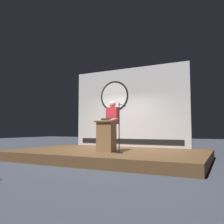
% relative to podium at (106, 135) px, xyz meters
% --- Properties ---
extents(ground_plane, '(40.00, 40.00, 0.00)m').
position_rel_podium_xyz_m(ground_plane, '(-0.22, 0.55, -0.82)').
color(ground_plane, '#383D47').
extents(stage_platform, '(6.40, 4.00, 0.30)m').
position_rel_podium_xyz_m(stage_platform, '(-0.22, 0.55, -0.67)').
color(stage_platform, brown).
rests_on(stage_platform, ground).
extents(banner_display, '(4.93, 0.12, 3.25)m').
position_rel_podium_xyz_m(banner_display, '(-0.24, 2.40, 1.10)').
color(banner_display, silver).
rests_on(banner_display, stage_platform).
extents(podium, '(0.64, 0.50, 1.07)m').
position_rel_podium_xyz_m(podium, '(0.00, 0.00, 0.00)').
color(podium, olive).
rests_on(podium, stage_platform).
extents(speaker_person, '(0.40, 0.26, 1.66)m').
position_rel_podium_xyz_m(speaker_person, '(-0.02, 0.48, 0.32)').
color(speaker_person, black).
rests_on(speaker_person, stage_platform).
extents(microphone_stand, '(0.24, 0.58, 1.51)m').
position_rel_podium_xyz_m(microphone_stand, '(0.51, -0.09, 0.01)').
color(microphone_stand, black).
rests_on(microphone_stand, stage_platform).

